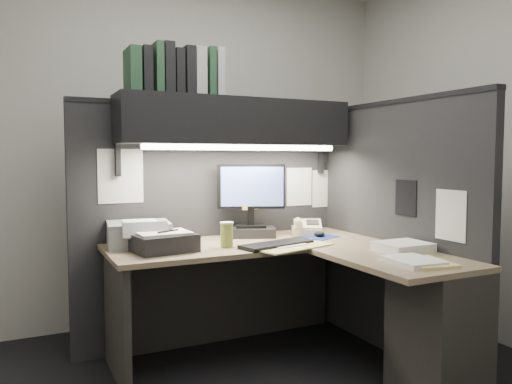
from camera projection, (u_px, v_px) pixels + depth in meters
wall_back at (183, 147)px, 3.91m from camera, size 3.50×0.04×2.70m
wall_right at (504, 145)px, 3.33m from camera, size 0.04×3.00×2.70m
partition_back at (213, 225)px, 3.45m from camera, size 1.90×0.06×1.60m
partition_right at (394, 230)px, 3.19m from camera, size 0.06×1.50×1.60m
desk at (339, 304)px, 2.81m from camera, size 1.70×1.53×0.73m
overhead_shelf at (236, 122)px, 3.28m from camera, size 1.55×0.34×0.30m
task_light_tube at (245, 147)px, 3.17m from camera, size 1.32×0.04×0.04m
monitor at (251, 208)px, 3.36m from camera, size 0.43×0.31×0.49m
keyboard at (277, 244)px, 3.01m from camera, size 0.50×0.27×0.02m
mousepad at (319, 237)px, 3.36m from camera, size 0.29×0.28×0.00m
mouse at (318, 234)px, 3.36m from camera, size 0.09×0.12×0.04m
telephone at (307, 229)px, 3.45m from camera, size 0.28×0.29×0.08m
coffee_cup at (227, 235)px, 2.98m from camera, size 0.08×0.08×0.14m
printer at (139, 234)px, 3.02m from camera, size 0.40×0.35×0.15m
notebook_stack at (163, 243)px, 2.85m from camera, size 0.37×0.33×0.10m
open_folder at (287, 246)px, 3.01m from camera, size 0.57×0.45×0.01m
paper_stack_a at (403, 247)px, 2.84m from camera, size 0.28×0.24×0.05m
paper_stack_b at (413, 261)px, 2.52m from camera, size 0.24×0.29×0.03m
manila_stack at (426, 263)px, 2.51m from camera, size 0.26×0.31×0.02m
binder_row at (176, 72)px, 3.09m from camera, size 0.60×0.25×0.31m
pinned_papers at (289, 190)px, 3.27m from camera, size 1.76×1.31×0.51m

